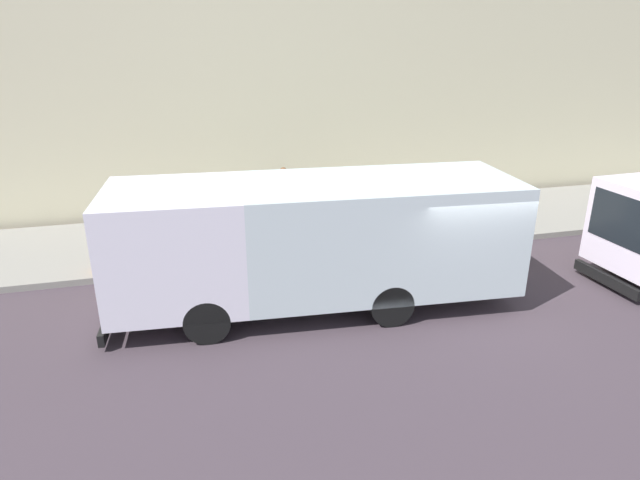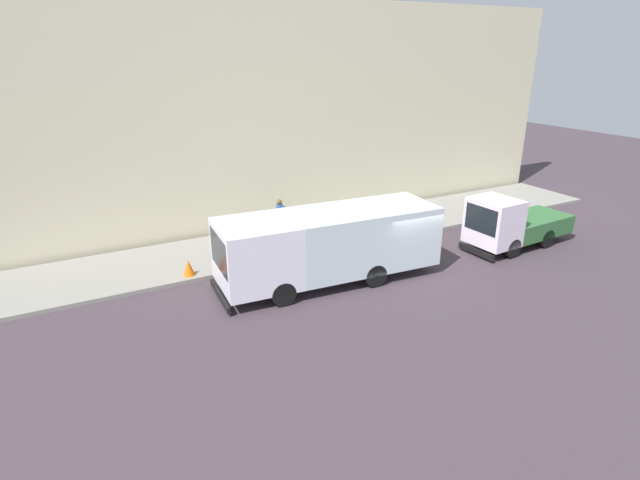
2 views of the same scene
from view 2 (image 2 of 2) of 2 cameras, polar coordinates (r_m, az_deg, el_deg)
The scene contains 8 objects.
ground at distance 20.50m, azimuth 9.57°, elevation -3.53°, with size 80.00×80.00×0.00m, color #40343C.
sidewalk at distance 24.40m, azimuth 2.23°, elevation 1.01°, with size 4.31×30.00×0.16m, color gray.
building_facade at distance 25.46m, azimuth -0.73°, elevation 13.88°, with size 0.50×30.00×10.54m, color beige.
large_utility_truck at distance 18.84m, azimuth 0.99°, elevation -0.29°, with size 3.19×8.63×2.73m.
small_flatbed_truck at distance 23.79m, azimuth 20.80°, elevation 1.69°, with size 2.24×5.38×2.42m.
pedestrian_walking at distance 23.70m, azimuth -4.58°, elevation 2.80°, with size 0.45×0.45×1.65m.
traffic_cone_orange at distance 20.04m, azimuth -14.63°, elevation -3.02°, with size 0.45×0.45×0.64m, color orange.
street_sign_post at distance 20.77m, azimuth -4.04°, elevation 1.49°, with size 0.44×0.08×2.23m.
Camera 2 is at (-14.57, 11.75, 8.36)m, focal length 28.31 mm.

